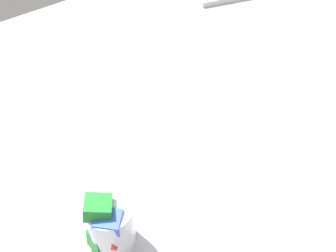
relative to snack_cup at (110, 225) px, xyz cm
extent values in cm
cube|color=#B7BCC6|center=(28.75, 24.35, -15.09)|extent=(180.00, 140.00, 18.00)
cylinder|color=silver|center=(0.34, -0.01, -0.59)|extent=(9.00, 9.00, 11.00)
cube|color=#268C33|center=(-2.07, 0.28, -3.02)|extent=(5.50, 4.83, 5.14)
cube|color=red|center=(-1.00, -1.51, -1.28)|extent=(5.92, 6.44, 4.70)
cube|color=blue|center=(0.50, 1.48, 0.46)|extent=(5.50, 5.46, 4.87)
cube|color=blue|center=(-0.20, 0.07, 2.20)|extent=(5.83, 4.49, 4.78)
cube|color=blue|center=(-0.74, -1.52, 3.94)|extent=(6.72, 6.71, 3.43)
cube|color=#268C33|center=(-1.21, 1.05, 5.69)|extent=(7.39, 7.13, 4.21)
camera|label=1|loc=(-16.53, -41.04, 70.63)|focal=44.45mm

